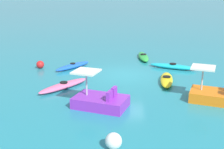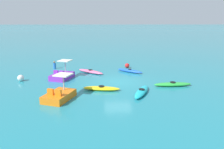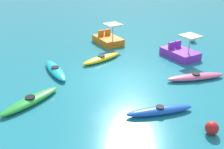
% 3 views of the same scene
% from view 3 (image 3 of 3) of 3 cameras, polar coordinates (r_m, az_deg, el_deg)
% --- Properties ---
extents(ground_plane, '(600.00, 600.00, 0.00)m').
position_cam_3_polar(ground_plane, '(14.57, 0.98, -0.99)').
color(ground_plane, teal).
extents(kayak_pink, '(3.03, 2.61, 0.37)m').
position_cam_3_polar(kayak_pink, '(15.17, 17.71, -0.47)').
color(kayak_pink, pink).
rests_on(kayak_pink, ground_plane).
extents(kayak_cyan, '(1.89, 3.22, 0.37)m').
position_cam_3_polar(kayak_cyan, '(15.62, -12.22, 0.95)').
color(kayak_cyan, '#19B7C6').
rests_on(kayak_cyan, ground_plane).
extents(kayak_green, '(3.23, 0.86, 0.37)m').
position_cam_3_polar(kayak_green, '(12.79, -17.28, -5.43)').
color(kayak_green, green).
rests_on(kayak_green, ground_plane).
extents(kayak_blue, '(2.73, 2.29, 0.37)m').
position_cam_3_polar(kayak_blue, '(11.70, 10.32, -7.70)').
color(kayak_blue, blue).
rests_on(kayak_blue, ground_plane).
extents(kayak_yellow, '(3.03, 1.15, 0.37)m').
position_cam_3_polar(kayak_yellow, '(16.94, -2.29, 3.51)').
color(kayak_yellow, yellow).
rests_on(kayak_yellow, ground_plane).
extents(pedal_boat_orange, '(2.22, 2.77, 1.68)m').
position_cam_3_polar(pedal_boat_orange, '(20.16, -0.86, 7.67)').
color(pedal_boat_orange, orange).
rests_on(pedal_boat_orange, ground_plane).
extents(pedal_boat_purple, '(2.20, 2.76, 1.68)m').
position_cam_3_polar(pedal_boat_purple, '(18.05, 14.61, 4.68)').
color(pedal_boat_purple, purple).
rests_on(pedal_boat_purple, ground_plane).
extents(buoy_white, '(0.58, 0.58, 0.58)m').
position_cam_3_polar(buoy_white, '(21.53, 17.18, 7.57)').
color(buoy_white, white).
rests_on(buoy_white, ground_plane).
extents(buoy_red, '(0.53, 0.53, 0.53)m').
position_cam_3_polar(buoy_red, '(11.03, 20.87, -10.81)').
color(buoy_red, red).
rests_on(buoy_red, ground_plane).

